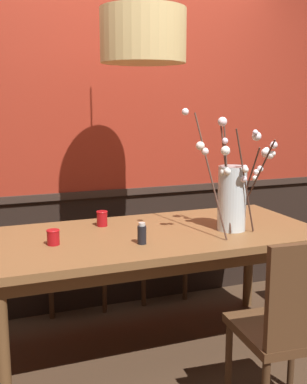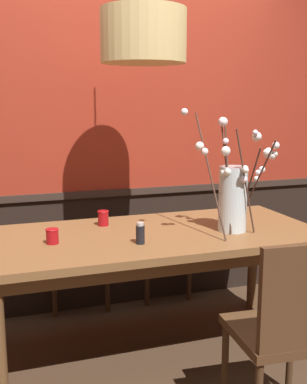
{
  "view_description": "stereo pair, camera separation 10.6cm",
  "coord_description": "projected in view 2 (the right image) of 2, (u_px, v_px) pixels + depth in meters",
  "views": [
    {
      "loc": [
        -1.0,
        -2.6,
        1.54
      ],
      "look_at": [
        0.0,
        0.0,
        1.02
      ],
      "focal_mm": 44.64,
      "sensor_mm": 36.0,
      "label": 1
    },
    {
      "loc": [
        -0.9,
        -2.64,
        1.54
      ],
      "look_at": [
        0.0,
        0.0,
        1.02
      ],
      "focal_mm": 44.64,
      "sensor_mm": 36.0,
      "label": 2
    }
  ],
  "objects": [
    {
      "name": "ground_plane",
      "position": [
        154.0,
        349.0,
        3.02
      ],
      "size": [
        24.0,
        24.0,
        0.0
      ],
      "primitive_type": "plane",
      "color": "#422D1E"
    },
    {
      "name": "chair_far_side_left",
      "position": [
        77.0,
        236.0,
        3.66
      ],
      "size": [
        0.48,
        0.43,
        0.94
      ],
      "color": "#4C301C",
      "rests_on": "ground"
    },
    {
      "name": "pendant_lamp",
      "position": [
        143.0,
        36.0,
        2.71
      ],
      "size": [
        0.49,
        0.49,
        0.92
      ],
      "color": "tan"
    },
    {
      "name": "condiment_bottle",
      "position": [
        140.0,
        234.0,
        2.64
      ],
      "size": [
        0.05,
        0.05,
        0.12
      ],
      "color": "black",
      "rests_on": "dining_table"
    },
    {
      "name": "back_wall",
      "position": [
        118.0,
        131.0,
        3.54
      ],
      "size": [
        5.68,
        0.14,
        2.68
      ],
      "color": "black",
      "rests_on": "ground"
    },
    {
      "name": "dining_table",
      "position": [
        154.0,
        245.0,
        2.9
      ],
      "size": [
        2.02,
        0.94,
        0.77
      ],
      "color": "brown",
      "rests_on": "ground"
    },
    {
      "name": "chair_near_side_right",
      "position": [
        287.0,
        326.0,
        2.19
      ],
      "size": [
        0.46,
        0.47,
        0.96
      ],
      "color": "#4C301C",
      "rests_on": "ground"
    },
    {
      "name": "candle_holder_nearer_center",
      "position": [
        52.0,
        236.0,
        2.64
      ],
      "size": [
        0.07,
        0.07,
        0.09
      ],
      "color": "#9E0F14",
      "rests_on": "dining_table"
    },
    {
      "name": "candle_holder_nearer_edge",
      "position": [
        103.0,
        218.0,
        3.03
      ],
      "size": [
        0.07,
        0.07,
        0.1
      ],
      "color": "#9E0F14",
      "rests_on": "dining_table"
    },
    {
      "name": "vase_with_blossoms",
      "position": [
        234.0,
        196.0,
        2.88
      ],
      "size": [
        0.67,
        0.38,
        0.74
      ],
      "color": "silver",
      "rests_on": "dining_table"
    },
    {
      "name": "chair_far_side_right",
      "position": [
        158.0,
        228.0,
        3.87
      ],
      "size": [
        0.41,
        0.41,
        0.96
      ],
      "color": "#4C301C",
      "rests_on": "ground"
    }
  ]
}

